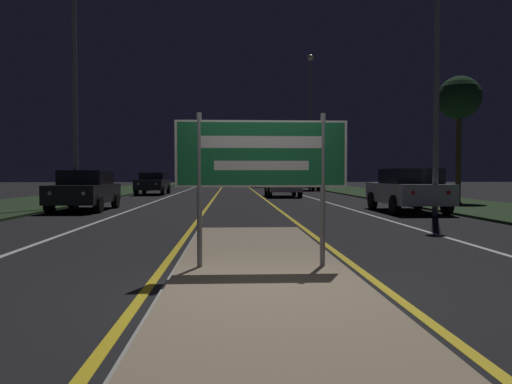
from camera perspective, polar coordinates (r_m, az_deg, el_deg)
ground_plane at (r=5.71m, az=1.38°, el=-11.71°), size 160.00×160.00×0.00m
median_island at (r=6.90m, az=0.62°, el=-8.96°), size 2.43×10.07×0.10m
verge_left at (r=27.14m, az=-22.40°, el=-0.89°), size 5.00×100.00×0.08m
verge_right at (r=27.42m, az=18.36°, el=-0.81°), size 5.00×100.00×0.08m
centre_line_yellow_left at (r=30.58m, az=-4.69°, el=-0.50°), size 0.12×70.00×0.01m
centre_line_yellow_right at (r=30.62m, az=0.57°, el=-0.49°), size 0.12×70.00×0.01m
lane_line_white_left at (r=30.80m, az=-9.90°, el=-0.50°), size 0.12×70.00×0.01m
lane_line_white_right at (r=30.91m, az=5.75°, el=-0.47°), size 0.12×70.00×0.01m
edge_line_white_left at (r=31.31m, az=-15.36°, el=-0.50°), size 0.10×70.00×0.01m
edge_line_white_right at (r=31.50m, az=11.15°, el=-0.45°), size 0.10×70.00×0.01m
highway_sign at (r=6.77m, az=0.63°, el=3.75°), size 2.34×0.07×2.09m
streetlight_left_near at (r=21.35m, az=-20.04°, el=13.80°), size 0.51×0.51×9.02m
streetlight_right_near at (r=17.70m, az=20.01°, el=16.97°), size 0.47×0.47×9.81m
streetlight_right_far at (r=42.73m, az=6.21°, el=9.68°), size 0.51×0.51×11.38m
car_receding_0 at (r=18.70m, az=16.97°, el=0.28°), size 2.00×4.32×1.55m
car_receding_1 at (r=29.92m, az=3.06°, el=0.96°), size 1.96×4.37×1.50m
car_receding_2 at (r=41.22m, az=5.63°, el=1.16°), size 2.01×4.18×1.35m
car_receding_3 at (r=51.65m, az=0.46°, el=1.42°), size 1.92×4.69×1.49m
car_approaching_0 at (r=19.72m, az=-18.96°, el=0.25°), size 1.91×4.17×1.50m
car_approaching_1 at (r=34.01m, az=-11.68°, el=1.04°), size 1.90×4.75×1.46m
roadside_palm_right at (r=25.30m, az=22.22°, el=9.78°), size 1.98×1.98×5.82m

